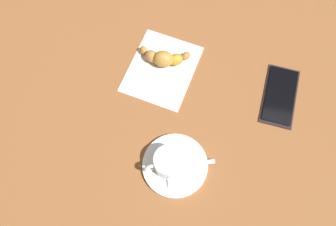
% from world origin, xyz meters
% --- Properties ---
extents(ground_plane, '(1.80, 1.80, 0.00)m').
position_xyz_m(ground_plane, '(0.00, 0.00, 0.00)').
color(ground_plane, brown).
extents(saucer, '(0.14, 0.14, 0.01)m').
position_xyz_m(saucer, '(0.12, 0.02, 0.01)').
color(saucer, silver).
rests_on(saucer, ground).
extents(espresso_cup, '(0.06, 0.08, 0.05)m').
position_xyz_m(espresso_cup, '(0.13, 0.01, 0.03)').
color(espresso_cup, silver).
rests_on(espresso_cup, saucer).
extents(teaspoon, '(0.05, 0.13, 0.01)m').
position_xyz_m(teaspoon, '(0.13, 0.02, 0.01)').
color(teaspoon, silver).
rests_on(teaspoon, saucer).
extents(sugar_packet, '(0.04, 0.06, 0.01)m').
position_xyz_m(sugar_packet, '(0.15, 0.04, 0.01)').
color(sugar_packet, white).
rests_on(sugar_packet, saucer).
extents(napkin, '(0.21, 0.18, 0.00)m').
position_xyz_m(napkin, '(-0.10, -0.05, 0.00)').
color(napkin, silver).
rests_on(napkin, ground).
extents(croissant, '(0.06, 0.13, 0.04)m').
position_xyz_m(croissant, '(-0.12, -0.05, 0.02)').
color(croissant, '#AC7330').
rests_on(croissant, napkin).
extents(cell_phone, '(0.16, 0.08, 0.01)m').
position_xyz_m(cell_phone, '(-0.09, 0.23, 0.00)').
color(cell_phone, black).
rests_on(cell_phone, ground).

